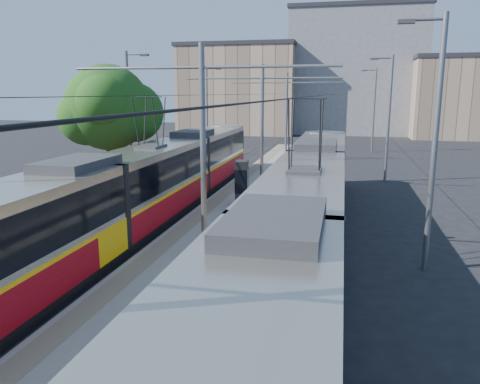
# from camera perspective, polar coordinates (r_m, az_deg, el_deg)

# --- Properties ---
(ground) EXTENTS (160.00, 160.00, 0.00)m
(ground) POSITION_cam_1_polar(r_m,az_deg,el_deg) (10.47, -17.93, -21.43)
(ground) COLOR black
(ground) RESTS_ON ground
(platform) EXTENTS (4.00, 50.00, 0.30)m
(platform) POSITION_cam_1_polar(r_m,az_deg,el_deg) (25.49, 1.49, -0.52)
(platform) COLOR gray
(platform) RESTS_ON ground
(tactile_strip_left) EXTENTS (0.70, 50.00, 0.01)m
(tactile_strip_left) POSITION_cam_1_polar(r_m,az_deg,el_deg) (25.76, -1.68, -0.03)
(tactile_strip_left) COLOR gray
(tactile_strip_left) RESTS_ON platform
(tactile_strip_right) EXTENTS (0.70, 50.00, 0.01)m
(tactile_strip_right) POSITION_cam_1_polar(r_m,az_deg,el_deg) (25.23, 4.72, -0.32)
(tactile_strip_right) COLOR gray
(tactile_strip_right) RESTS_ON platform
(rails) EXTENTS (8.71, 70.00, 0.03)m
(rails) POSITION_cam_1_polar(r_m,az_deg,el_deg) (25.52, 1.48, -0.81)
(rails) COLOR gray
(rails) RESTS_ON ground
(tram_left) EXTENTS (2.43, 29.91, 5.50)m
(tram_left) POSITION_cam_1_polar(r_m,az_deg,el_deg) (21.43, -10.62, 1.13)
(tram_left) COLOR black
(tram_left) RESTS_ON ground
(tram_right) EXTENTS (2.43, 31.76, 5.50)m
(tram_right) POSITION_cam_1_polar(r_m,az_deg,el_deg) (14.78, 7.71, -3.07)
(tram_right) COLOR black
(tram_right) RESTS_ON ground
(catenary) EXTENTS (9.20, 70.00, 7.00)m
(catenary) POSITION_cam_1_polar(r_m,az_deg,el_deg) (22.13, 0.13, 9.03)
(catenary) COLOR slate
(catenary) RESTS_ON platform
(street_lamps) EXTENTS (15.18, 38.22, 8.00)m
(street_lamps) POSITION_cam_1_polar(r_m,az_deg,el_deg) (28.86, 3.06, 9.02)
(street_lamps) COLOR slate
(street_lamps) RESTS_ON ground
(shelter) EXTENTS (0.71, 1.05, 2.18)m
(shelter) POSITION_cam_1_polar(r_m,az_deg,el_deg) (22.63, 0.24, 1.23)
(shelter) COLOR black
(shelter) RESTS_ON platform
(tree) EXTENTS (4.92, 4.55, 7.15)m
(tree) POSITION_cam_1_polar(r_m,az_deg,el_deg) (25.82, -15.02, 9.74)
(tree) COLOR #382314
(tree) RESTS_ON ground
(building_left) EXTENTS (16.32, 12.24, 12.31)m
(building_left) POSITION_cam_1_polar(r_m,az_deg,el_deg) (69.02, 0.13, 12.40)
(building_left) COLOR tan
(building_left) RESTS_ON ground
(building_centre) EXTENTS (18.36, 14.28, 17.09)m
(building_centre) POSITION_cam_1_polar(r_m,az_deg,el_deg) (71.50, 13.88, 13.96)
(building_centre) COLOR gray
(building_centre) RESTS_ON ground
(building_right) EXTENTS (14.28, 10.20, 10.25)m
(building_right) POSITION_cam_1_polar(r_m,az_deg,el_deg) (67.20, 26.04, 10.34)
(building_right) COLOR tan
(building_right) RESTS_ON ground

